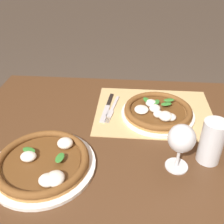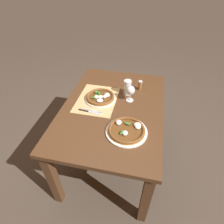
% 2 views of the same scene
% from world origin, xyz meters
% --- Properties ---
extents(dining_table, '(1.28, 0.89, 0.74)m').
position_xyz_m(dining_table, '(0.00, 0.00, 0.63)').
color(dining_table, '#4C301C').
rests_on(dining_table, ground).
extents(paper_placemat, '(0.46, 0.36, 0.00)m').
position_xyz_m(paper_placemat, '(-0.07, -0.17, 0.74)').
color(paper_placemat, tan).
rests_on(paper_placemat, dining_table).
extents(pizza_near, '(0.29, 0.29, 0.05)m').
position_xyz_m(pizza_near, '(-0.08, -0.14, 0.76)').
color(pizza_near, white).
rests_on(pizza_near, paper_placemat).
extents(pizza_far, '(0.32, 0.32, 0.05)m').
position_xyz_m(pizza_far, '(0.28, 0.17, 0.76)').
color(pizza_far, white).
rests_on(pizza_far, dining_table).
extents(wine_glass, '(0.08, 0.08, 0.16)m').
position_xyz_m(wine_glass, '(-0.13, 0.13, 0.85)').
color(wine_glass, silver).
rests_on(wine_glass, dining_table).
extents(pint_glass, '(0.07, 0.07, 0.15)m').
position_xyz_m(pint_glass, '(-0.23, 0.09, 0.81)').
color(pint_glass, silver).
rests_on(pint_glass, dining_table).
extents(fork, '(0.05, 0.20, 0.00)m').
position_xyz_m(fork, '(0.10, -0.17, 0.75)').
color(fork, '#B7B7BC').
rests_on(fork, paper_placemat).
extents(knife, '(0.04, 0.22, 0.01)m').
position_xyz_m(knife, '(0.12, -0.18, 0.75)').
color(knife, black).
rests_on(knife, paper_placemat).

